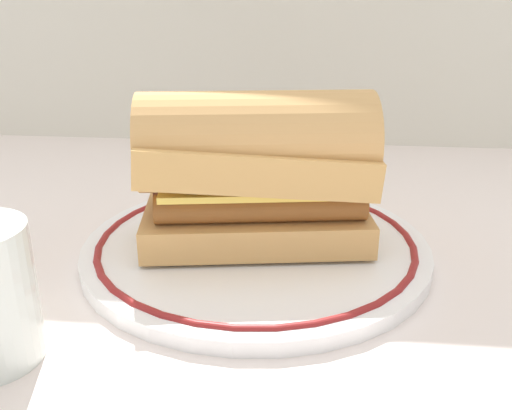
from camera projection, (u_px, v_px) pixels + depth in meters
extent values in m
plane|color=silver|center=(260.00, 275.00, 0.45)|extent=(1.50, 1.50, 0.00)
cylinder|color=white|center=(256.00, 248.00, 0.48)|extent=(0.29, 0.29, 0.01)
torus|color=maroon|center=(256.00, 241.00, 0.48)|extent=(0.27, 0.27, 0.01)
cube|color=tan|center=(256.00, 224.00, 0.47)|extent=(0.20, 0.12, 0.03)
cylinder|color=brown|center=(258.00, 207.00, 0.44)|extent=(0.17, 0.05, 0.02)
cylinder|color=brown|center=(256.00, 196.00, 0.46)|extent=(0.17, 0.05, 0.02)
cylinder|color=brown|center=(254.00, 187.00, 0.49)|extent=(0.17, 0.05, 0.02)
cube|color=#EFC64C|center=(256.00, 180.00, 0.46)|extent=(0.16, 0.11, 0.01)
cube|color=tan|center=(256.00, 159.00, 0.45)|extent=(0.20, 0.12, 0.04)
cylinder|color=tan|center=(256.00, 141.00, 0.45)|extent=(0.19, 0.11, 0.08)
cylinder|color=white|center=(267.00, 151.00, 0.68)|extent=(0.03, 0.03, 0.05)
sphere|color=silver|center=(267.00, 124.00, 0.67)|extent=(0.03, 0.03, 0.03)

